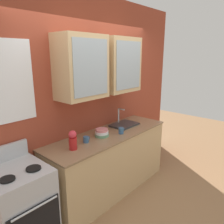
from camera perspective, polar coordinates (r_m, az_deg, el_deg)
name	(u,v)px	position (r m, az deg, el deg)	size (l,w,h in m)	color
ground_plane	(110,189)	(3.62, -0.65, -19.57)	(10.00, 10.00, 0.00)	#936B47
back_wall_unit	(94,89)	(3.23, -4.88, 6.00)	(4.12, 0.47, 2.87)	#993D28
counter	(109,162)	(3.37, -0.67, -13.05)	(2.07, 0.64, 0.93)	tan
stove_range	(21,209)	(2.67, -22.91, -22.56)	(0.58, 0.65, 1.11)	silver
sink_faucet	(124,124)	(3.52, 3.19, -3.22)	(0.44, 0.31, 0.27)	#2D2D30
bowl_stack	(102,133)	(3.07, -2.70, -5.47)	(0.20, 0.20, 0.11)	#669972
vase	(73,140)	(2.67, -10.28, -7.30)	(0.10, 0.10, 0.24)	#B21E1E
cup_near_sink	(121,131)	(3.17, 2.44, -4.91)	(0.11, 0.08, 0.09)	#38608C
cup_near_bowls	(86,139)	(2.88, -6.85, -7.18)	(0.11, 0.07, 0.08)	#38608C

